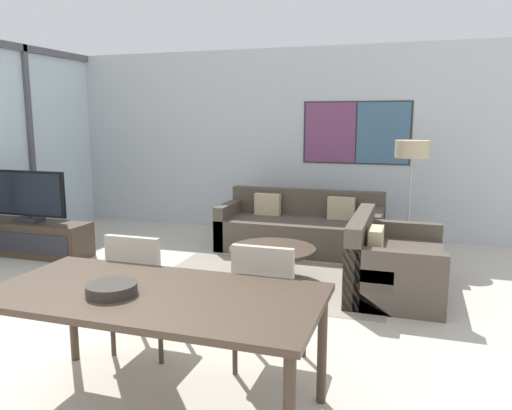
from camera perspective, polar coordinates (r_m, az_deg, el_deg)
wall_back at (r=7.79m, az=1.84°, el=7.28°), size 7.53×0.09×2.80m
area_rug at (r=5.55m, az=1.86°, el=-8.59°), size 2.53×1.63×0.01m
tv_console at (r=7.14m, az=-24.38°, el=-3.45°), size 1.65×0.46×0.45m
television at (r=7.04m, az=-24.70°, el=0.92°), size 1.15×0.20×0.66m
sofa_main at (r=6.82m, az=5.21°, el=-2.81°), size 2.15×0.91×0.78m
sofa_side at (r=5.35m, az=14.96°, el=-6.69°), size 0.91×1.46×0.78m
coffee_table at (r=5.46m, az=1.88°, el=-5.83°), size 0.95×0.95×0.37m
dining_table at (r=3.02m, az=-11.52°, el=-10.90°), size 1.96×0.95×0.77m
dining_chair_left at (r=3.86m, az=-12.80°, el=-9.05°), size 0.46×0.46×0.93m
dining_chair_centre at (r=3.51m, az=1.33°, el=-10.77°), size 0.46×0.46×0.93m
fruit_bowl at (r=3.00m, az=-16.17°, el=-9.12°), size 0.29×0.29×0.06m
floor_lamp at (r=6.62m, az=17.37°, el=5.42°), size 0.42×0.42×1.49m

